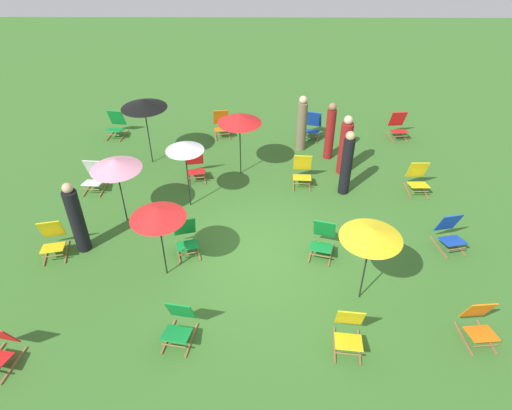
{
  "coord_description": "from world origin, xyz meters",
  "views": [
    {
      "loc": [
        0.06,
        -7.58,
        7.01
      ],
      "look_at": [
        0.0,
        1.2,
        0.5
      ],
      "focal_mm": 32.19,
      "sensor_mm": 36.0,
      "label": 1
    }
  ],
  "objects_px": {
    "deckchair_0": "(186,237)",
    "umbrella_2": "(157,213)",
    "umbrella_4": "(371,234)",
    "deckchair_14": "(313,126)",
    "person_0": "(345,147)",
    "umbrella_5": "(185,147)",
    "person_1": "(302,124)",
    "person_2": "(347,164)",
    "person_3": "(77,219)",
    "deckchair_6": "(195,166)",
    "deckchair_10": "(450,233)",
    "deckchair_1": "(222,124)",
    "deckchair_7": "(398,126)",
    "deckchair_15": "(179,324)",
    "umbrella_0": "(240,119)",
    "person_4": "(330,132)",
    "deckchair_2": "(53,240)",
    "deckchair_13": "(116,125)",
    "deckchair_5": "(94,177)",
    "deckchair_11": "(418,179)",
    "deckchair_3": "(479,323)",
    "deckchair_8": "(349,331)",
    "umbrella_3": "(115,164)",
    "deckchair_9": "(323,239)",
    "deckchair_12": "(302,171)"
  },
  "relations": [
    {
      "from": "deckchair_0",
      "to": "umbrella_2",
      "type": "relative_size",
      "value": 0.49
    },
    {
      "from": "umbrella_4",
      "to": "deckchair_14",
      "type": "bearing_deg",
      "value": 92.92
    },
    {
      "from": "deckchair_0",
      "to": "person_0",
      "type": "distance_m",
      "value": 5.2
    },
    {
      "from": "umbrella_5",
      "to": "person_1",
      "type": "xyz_separation_m",
      "value": [
        3.02,
        2.94,
        -0.88
      ]
    },
    {
      "from": "umbrella_5",
      "to": "person_0",
      "type": "height_order",
      "value": "umbrella_5"
    },
    {
      "from": "deckchair_0",
      "to": "umbrella_4",
      "type": "distance_m",
      "value": 4.11
    },
    {
      "from": "person_2",
      "to": "person_3",
      "type": "xyz_separation_m",
      "value": [
        -6.2,
        -2.29,
        -0.03
      ]
    },
    {
      "from": "deckchair_6",
      "to": "deckchair_14",
      "type": "distance_m",
      "value": 4.2
    },
    {
      "from": "deckchair_10",
      "to": "person_2",
      "type": "distance_m",
      "value": 3.0
    },
    {
      "from": "deckchair_1",
      "to": "deckchair_7",
      "type": "height_order",
      "value": "same"
    },
    {
      "from": "umbrella_4",
      "to": "deckchair_15",
      "type": "bearing_deg",
      "value": -163.84
    },
    {
      "from": "umbrella_0",
      "to": "person_4",
      "type": "relative_size",
      "value": 1.05
    },
    {
      "from": "deckchair_0",
      "to": "deckchair_2",
      "type": "xyz_separation_m",
      "value": [
        -2.94,
        -0.1,
        0.0
      ]
    },
    {
      "from": "deckchair_7",
      "to": "umbrella_5",
      "type": "bearing_deg",
      "value": -154.41
    },
    {
      "from": "deckchair_0",
      "to": "umbrella_5",
      "type": "height_order",
      "value": "umbrella_5"
    },
    {
      "from": "deckchair_13",
      "to": "person_1",
      "type": "height_order",
      "value": "person_1"
    },
    {
      "from": "deckchair_5",
      "to": "person_2",
      "type": "xyz_separation_m",
      "value": [
        6.63,
        -0.13,
        0.5
      ]
    },
    {
      "from": "deckchair_1",
      "to": "person_2",
      "type": "bearing_deg",
      "value": -52.2
    },
    {
      "from": "deckchair_11",
      "to": "deckchair_15",
      "type": "distance_m",
      "value": 7.4
    },
    {
      "from": "deckchair_11",
      "to": "deckchair_3",
      "type": "bearing_deg",
      "value": -93.21
    },
    {
      "from": "deckchair_15",
      "to": "umbrella_0",
      "type": "height_order",
      "value": "umbrella_0"
    },
    {
      "from": "umbrella_4",
      "to": "deckchair_3",
      "type": "bearing_deg",
      "value": -26.28
    },
    {
      "from": "deckchair_8",
      "to": "person_4",
      "type": "bearing_deg",
      "value": 92.68
    },
    {
      "from": "deckchair_8",
      "to": "deckchair_15",
      "type": "relative_size",
      "value": 1.0
    },
    {
      "from": "deckchair_7",
      "to": "umbrella_0",
      "type": "bearing_deg",
      "value": -161.56
    },
    {
      "from": "deckchair_15",
      "to": "umbrella_5",
      "type": "xyz_separation_m",
      "value": [
        -0.32,
        4.1,
        1.33
      ]
    },
    {
      "from": "deckchair_11",
      "to": "umbrella_5",
      "type": "bearing_deg",
      "value": -173.89
    },
    {
      "from": "deckchair_5",
      "to": "deckchair_6",
      "type": "height_order",
      "value": "same"
    },
    {
      "from": "person_2",
      "to": "person_3",
      "type": "bearing_deg",
      "value": 108.69
    },
    {
      "from": "deckchair_6",
      "to": "person_1",
      "type": "relative_size",
      "value": 0.49
    },
    {
      "from": "deckchair_11",
      "to": "deckchair_1",
      "type": "bearing_deg",
      "value": 149.23
    },
    {
      "from": "deckchair_5",
      "to": "person_4",
      "type": "distance_m",
      "value": 6.66
    },
    {
      "from": "deckchair_10",
      "to": "umbrella_0",
      "type": "xyz_separation_m",
      "value": [
        -4.82,
        3.05,
        1.31
      ]
    },
    {
      "from": "deckchair_10",
      "to": "umbrella_5",
      "type": "relative_size",
      "value": 0.46
    },
    {
      "from": "umbrella_3",
      "to": "deckchair_6",
      "type": "bearing_deg",
      "value": 52.92
    },
    {
      "from": "deckchair_9",
      "to": "person_2",
      "type": "relative_size",
      "value": 0.48
    },
    {
      "from": "deckchair_14",
      "to": "person_3",
      "type": "relative_size",
      "value": 0.49
    },
    {
      "from": "deckchair_14",
      "to": "person_1",
      "type": "xyz_separation_m",
      "value": [
        -0.43,
        -0.77,
        0.45
      ]
    },
    {
      "from": "deckchair_9",
      "to": "umbrella_4",
      "type": "bearing_deg",
      "value": -49.77
    },
    {
      "from": "deckchair_10",
      "to": "deckchair_7",
      "type": "bearing_deg",
      "value": 76.87
    },
    {
      "from": "person_4",
      "to": "deckchair_3",
      "type": "bearing_deg",
      "value": 72.02
    },
    {
      "from": "deckchair_8",
      "to": "deckchair_12",
      "type": "relative_size",
      "value": 1.0
    },
    {
      "from": "deckchair_6",
      "to": "deckchair_7",
      "type": "xyz_separation_m",
      "value": [
        6.16,
        2.43,
        0.0
      ]
    },
    {
      "from": "deckchair_9",
      "to": "deckchair_15",
      "type": "bearing_deg",
      "value": -125.43
    },
    {
      "from": "umbrella_0",
      "to": "deckchair_3",
      "type": "bearing_deg",
      "value": -51.18
    },
    {
      "from": "deckchair_7",
      "to": "umbrella_0",
      "type": "xyz_separation_m",
      "value": [
        -4.92,
        -2.2,
        1.31
      ]
    },
    {
      "from": "person_2",
      "to": "person_1",
      "type": "bearing_deg",
      "value": 21.35
    },
    {
      "from": "deckchair_10",
      "to": "umbrella_0",
      "type": "distance_m",
      "value": 5.85
    },
    {
      "from": "deckchair_1",
      "to": "person_2",
      "type": "xyz_separation_m",
      "value": [
        3.45,
        -3.22,
        0.5
      ]
    },
    {
      "from": "deckchair_7",
      "to": "deckchair_8",
      "type": "relative_size",
      "value": 1.0
    }
  ]
}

